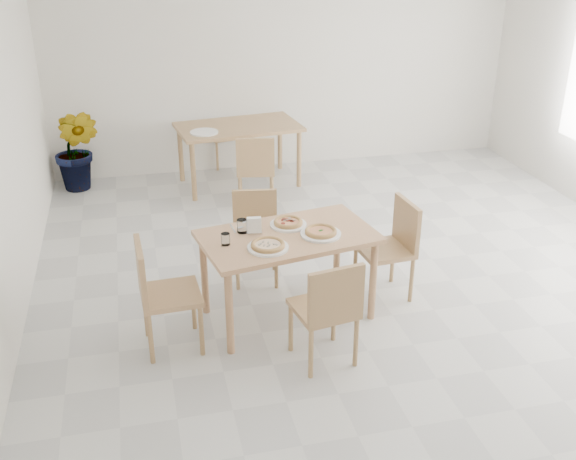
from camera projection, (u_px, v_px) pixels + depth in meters
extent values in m
plane|color=silver|center=(375.00, 290.00, 6.05)|extent=(7.00, 7.00, 0.00)
plane|color=silver|center=(286.00, 59.00, 8.54)|extent=(6.00, 0.00, 6.00)
cube|color=tan|center=(288.00, 237.00, 5.37)|extent=(1.49, 1.01, 0.04)
cylinder|color=tan|center=(229.00, 313.00, 5.04)|extent=(0.06, 0.06, 0.71)
cylinder|color=tan|center=(373.00, 281.00, 5.48)|extent=(0.06, 0.06, 0.71)
cylinder|color=tan|center=(204.00, 275.00, 5.57)|extent=(0.06, 0.06, 0.71)
cylinder|color=tan|center=(337.00, 248.00, 6.01)|extent=(0.06, 0.06, 0.71)
cube|color=tan|center=(323.00, 308.00, 4.94)|extent=(0.49, 0.49, 0.04)
cube|color=tan|center=(336.00, 295.00, 4.69)|extent=(0.43, 0.11, 0.41)
cylinder|color=tan|center=(334.00, 317.00, 5.26)|extent=(0.04, 0.04, 0.42)
cylinder|color=tan|center=(291.00, 327.00, 5.13)|extent=(0.04, 0.04, 0.42)
cylinder|color=tan|center=(356.00, 342.00, 4.95)|extent=(0.04, 0.04, 0.42)
cylinder|color=tan|center=(311.00, 353.00, 4.82)|extent=(0.04, 0.04, 0.42)
cube|color=tan|center=(256.00, 239.00, 6.06)|extent=(0.46, 0.46, 0.04)
cube|color=tan|center=(255.00, 209.00, 6.13)|extent=(0.40, 0.10, 0.38)
cylinder|color=tan|center=(238.00, 270.00, 5.98)|extent=(0.03, 0.03, 0.39)
cylinder|color=tan|center=(276.00, 268.00, 6.01)|extent=(0.03, 0.03, 0.39)
cylinder|color=tan|center=(237.00, 252.00, 6.29)|extent=(0.03, 0.03, 0.39)
cylinder|color=tan|center=(274.00, 251.00, 6.32)|extent=(0.03, 0.03, 0.39)
cube|color=tan|center=(171.00, 295.00, 5.09)|extent=(0.46, 0.46, 0.04)
cube|color=tan|center=(141.00, 272.00, 4.94)|extent=(0.06, 0.44, 0.42)
cylinder|color=tan|center=(201.00, 331.00, 5.07)|extent=(0.04, 0.04, 0.43)
cylinder|color=tan|center=(194.00, 305.00, 5.40)|extent=(0.04, 0.04, 0.43)
cylinder|color=tan|center=(151.00, 339.00, 4.98)|extent=(0.04, 0.04, 0.43)
cylinder|color=tan|center=(146.00, 312.00, 5.31)|extent=(0.04, 0.04, 0.43)
cube|color=tan|center=(384.00, 250.00, 5.80)|extent=(0.46, 0.46, 0.04)
cube|color=tan|center=(407.00, 223.00, 5.76)|extent=(0.08, 0.43, 0.41)
cylinder|color=tan|center=(355.00, 267.00, 6.00)|extent=(0.04, 0.04, 0.42)
cylinder|color=tan|center=(372.00, 287.00, 5.68)|extent=(0.04, 0.04, 0.42)
cylinder|color=tan|center=(392.00, 261.00, 6.10)|extent=(0.04, 0.04, 0.42)
cylinder|color=tan|center=(411.00, 280.00, 5.79)|extent=(0.04, 0.04, 0.42)
cylinder|color=white|center=(321.00, 234.00, 5.35)|extent=(0.32, 0.32, 0.02)
cylinder|color=white|center=(268.00, 247.00, 5.13)|extent=(0.32, 0.32, 0.02)
cylinder|color=white|center=(288.00, 225.00, 5.51)|extent=(0.30, 0.30, 0.02)
cylinder|color=#D5B564|center=(321.00, 232.00, 5.34)|extent=(0.28, 0.28, 0.01)
torus|color=#D5B564|center=(321.00, 231.00, 5.34)|extent=(0.28, 0.28, 0.03)
cylinder|color=#C13A22|center=(321.00, 231.00, 5.34)|extent=(0.21, 0.21, 0.01)
ellipsoid|color=#175513|center=(321.00, 230.00, 5.33)|extent=(0.05, 0.04, 0.01)
cylinder|color=#D5B564|center=(268.00, 246.00, 5.12)|extent=(0.30, 0.30, 0.01)
torus|color=#D5B564|center=(268.00, 244.00, 5.12)|extent=(0.31, 0.31, 0.03)
cylinder|color=beige|center=(268.00, 245.00, 5.12)|extent=(0.23, 0.23, 0.01)
cylinder|color=#D5B564|center=(288.00, 223.00, 5.50)|extent=(0.29, 0.29, 0.01)
torus|color=#D5B564|center=(288.00, 222.00, 5.50)|extent=(0.29, 0.29, 0.03)
cylinder|color=#C13A22|center=(288.00, 222.00, 5.50)|extent=(0.21, 0.21, 0.01)
cylinder|color=white|center=(242.00, 226.00, 5.37)|extent=(0.08, 0.08, 0.11)
cylinder|color=white|center=(226.00, 239.00, 5.17)|extent=(0.07, 0.07, 0.09)
cube|color=silver|center=(254.00, 233.00, 5.37)|extent=(0.13, 0.07, 0.01)
cube|color=white|center=(254.00, 225.00, 5.34)|extent=(0.12, 0.06, 0.12)
cube|color=silver|center=(233.00, 229.00, 5.45)|extent=(0.03, 0.18, 0.01)
cube|color=silver|center=(248.00, 229.00, 5.45)|extent=(0.10, 0.18, 0.01)
cube|color=tan|center=(238.00, 127.00, 8.14)|extent=(1.55, 1.00, 0.04)
cylinder|color=tan|center=(193.00, 172.00, 7.80)|extent=(0.06, 0.06, 0.71)
cylinder|color=tan|center=(299.00, 159.00, 8.21)|extent=(0.06, 0.06, 0.71)
cylinder|color=tan|center=(181.00, 154.00, 8.39)|extent=(0.06, 0.06, 0.71)
cylinder|color=tan|center=(280.00, 143.00, 8.80)|extent=(0.06, 0.06, 0.71)
cube|color=tan|center=(256.00, 169.00, 7.66)|extent=(0.49, 0.49, 0.04)
cube|color=tan|center=(255.00, 156.00, 7.40)|extent=(0.42, 0.12, 0.40)
cylinder|color=tan|center=(271.00, 182.00, 7.93)|extent=(0.04, 0.04, 0.41)
cylinder|color=tan|center=(240.00, 182.00, 7.91)|extent=(0.04, 0.04, 0.41)
cylinder|color=tan|center=(272.00, 193.00, 7.60)|extent=(0.04, 0.04, 0.41)
cylinder|color=tan|center=(240.00, 194.00, 7.59)|extent=(0.04, 0.04, 0.41)
cube|color=tan|center=(224.00, 136.00, 8.92)|extent=(0.47, 0.47, 0.04)
cube|color=tan|center=(218.00, 118.00, 8.98)|extent=(0.39, 0.13, 0.37)
cylinder|color=tan|center=(217.00, 156.00, 8.81)|extent=(0.03, 0.03, 0.38)
cylinder|color=tan|center=(241.00, 153.00, 8.94)|extent=(0.03, 0.03, 0.38)
cylinder|color=tan|center=(208.00, 149.00, 9.08)|extent=(0.03, 0.03, 0.38)
cylinder|color=tan|center=(231.00, 146.00, 9.21)|extent=(0.03, 0.03, 0.38)
cylinder|color=white|center=(204.00, 132.00, 7.85)|extent=(0.33, 0.33, 0.02)
imported|color=#22641E|center=(77.00, 150.00, 8.06)|extent=(0.69, 0.64, 1.01)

